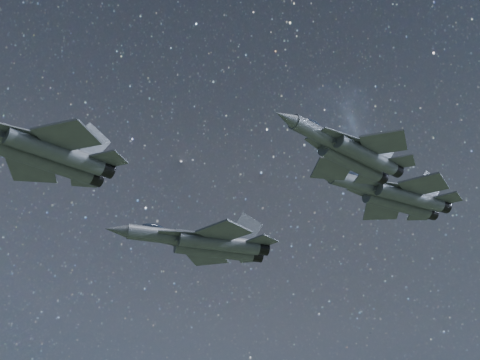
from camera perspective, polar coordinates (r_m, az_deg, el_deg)
name	(u,v)px	position (r m, az deg, el deg)	size (l,w,h in m)	color
jet_lead	(35,148)	(62.90, -17.09, 2.62)	(19.21, 12.81, 4.87)	#393D47
jet_left	(204,243)	(78.32, -3.11, -5.36)	(19.80, 14.08, 5.04)	#393D47
jet_right	(349,152)	(59.15, 9.32, 2.40)	(15.08, 9.98, 3.85)	#393D47
jet_slot	(393,195)	(74.36, 12.94, -1.29)	(18.12, 12.55, 4.55)	#393D47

